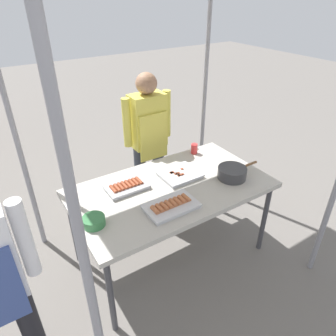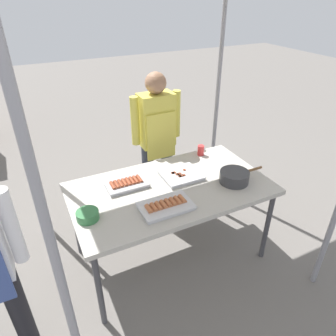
% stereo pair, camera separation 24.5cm
% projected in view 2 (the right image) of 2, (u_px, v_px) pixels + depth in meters
% --- Properties ---
extents(ground_plane, '(18.00, 18.00, 0.00)m').
position_uv_depth(ground_plane, '(170.00, 253.00, 2.88)').
color(ground_plane, '#66605B').
extents(stall_table, '(1.60, 0.90, 0.75)m').
position_uv_depth(stall_table, '(171.00, 192.00, 2.52)').
color(stall_table, '#B7B2A8').
rests_on(stall_table, ground).
extents(tray_grilled_sausages, '(0.33, 0.21, 0.05)m').
position_uv_depth(tray_grilled_sausages, '(126.00, 184.00, 2.50)').
color(tray_grilled_sausages, '#ADADB2').
rests_on(tray_grilled_sausages, stall_table).
extents(tray_meat_skewers, '(0.32, 0.29, 0.04)m').
position_uv_depth(tray_meat_skewers, '(181.00, 175.00, 2.62)').
color(tray_meat_skewers, silver).
rests_on(tray_meat_skewers, stall_table).
extents(tray_pork_links, '(0.39, 0.24, 0.05)m').
position_uv_depth(tray_pork_links, '(166.00, 206.00, 2.25)').
color(tray_pork_links, silver).
rests_on(tray_pork_links, stall_table).
extents(cooking_wok, '(0.40, 0.24, 0.10)m').
position_uv_depth(cooking_wok, '(235.00, 176.00, 2.53)').
color(cooking_wok, '#38383A').
rests_on(cooking_wok, stall_table).
extents(condiment_bowl, '(0.16, 0.16, 0.06)m').
position_uv_depth(condiment_bowl, '(88.00, 215.00, 2.14)').
color(condiment_bowl, '#33723F').
rests_on(condiment_bowl, stall_table).
extents(drink_cup_near_edge, '(0.06, 0.06, 0.10)m').
position_uv_depth(drink_cup_near_edge, '(201.00, 150.00, 2.94)').
color(drink_cup_near_edge, red).
rests_on(drink_cup_near_edge, stall_table).
extents(vendor_woman, '(0.52, 0.22, 1.48)m').
position_uv_depth(vendor_woman, '(157.00, 134.00, 3.11)').
color(vendor_woman, '#333842').
rests_on(vendor_woman, ground).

